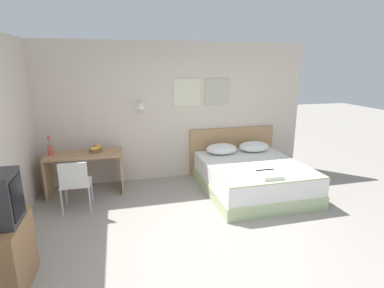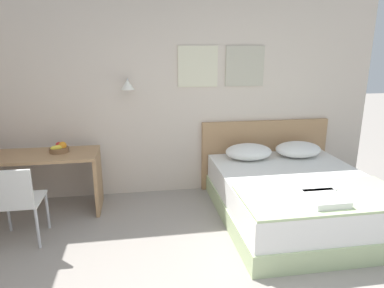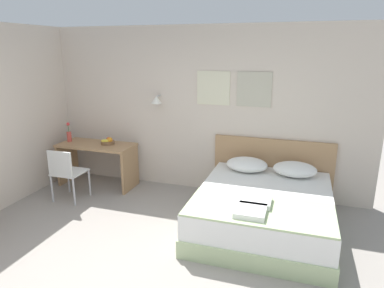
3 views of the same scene
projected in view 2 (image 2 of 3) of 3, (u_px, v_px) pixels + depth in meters
The scene contains 11 objects.
wall_back at pixel (171, 95), 4.49m from camera, with size 5.61×0.31×2.65m.
bed at pixel (295, 198), 3.95m from camera, with size 1.69×1.99×0.52m.
headboard at pixel (264, 154), 4.86m from camera, with size 1.81×0.06×0.96m.
pillow_left at pixel (249, 152), 4.47m from camera, with size 0.61×0.47×0.20m.
pillow_right at pixel (298, 149), 4.58m from camera, with size 0.61×0.47×0.20m.
throw_blanket at pixel (324, 196), 3.33m from camera, with size 1.64×0.79×0.02m.
folded_towel_near_foot at pixel (313, 187), 3.44m from camera, with size 0.34×0.31×0.06m.
folded_towel_mid_bed at pixel (325, 199), 3.17m from camera, with size 0.33×0.35×0.06m.
desk at pixel (43, 171), 4.05m from camera, with size 1.28×0.59×0.73m.
desk_chair at pixel (16, 199), 3.36m from camera, with size 0.44×0.44×0.83m.
fruit_bowl at pixel (59, 148), 4.07m from camera, with size 0.22×0.22×0.13m.
Camera 2 is at (-0.45, -1.75, 1.92)m, focal length 32.00 mm.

